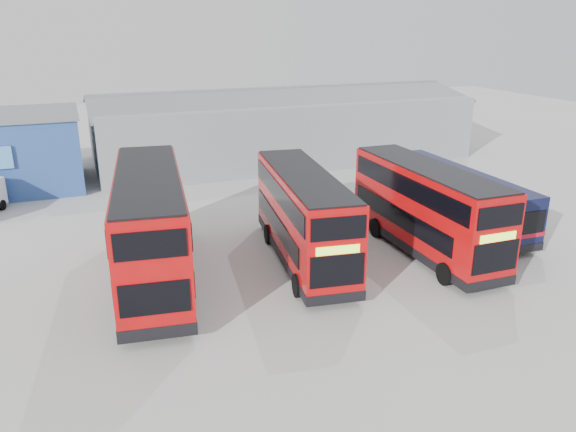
{
  "coord_description": "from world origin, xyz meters",
  "views": [
    {
      "loc": [
        -8.44,
        -24.16,
        10.97
      ],
      "look_at": [
        0.83,
        -0.36,
        2.1
      ],
      "focal_mm": 35.0,
      "sensor_mm": 36.0,
      "label": 1
    }
  ],
  "objects_px": {
    "double_decker_centre": "(304,218)",
    "double_decker_right": "(425,210)",
    "maintenance_shed": "(280,126)",
    "double_decker_left": "(151,229)",
    "single_decker_blue": "(454,198)"
  },
  "relations": [
    {
      "from": "maintenance_shed",
      "to": "double_decker_right",
      "type": "distance_m",
      "value": 22.27
    },
    {
      "from": "maintenance_shed",
      "to": "double_decker_right",
      "type": "relative_size",
      "value": 2.91
    },
    {
      "from": "double_decker_right",
      "to": "single_decker_blue",
      "type": "height_order",
      "value": "double_decker_right"
    },
    {
      "from": "double_decker_centre",
      "to": "double_decker_right",
      "type": "height_order",
      "value": "double_decker_right"
    },
    {
      "from": "double_decker_centre",
      "to": "single_decker_blue",
      "type": "relative_size",
      "value": 0.93
    },
    {
      "from": "maintenance_shed",
      "to": "double_decker_centre",
      "type": "relative_size",
      "value": 2.88
    },
    {
      "from": "double_decker_left",
      "to": "double_decker_centre",
      "type": "bearing_deg",
      "value": -176.23
    },
    {
      "from": "double_decker_right",
      "to": "double_decker_left",
      "type": "bearing_deg",
      "value": 174.13
    },
    {
      "from": "double_decker_left",
      "to": "double_decker_right",
      "type": "distance_m",
      "value": 13.14
    },
    {
      "from": "double_decker_centre",
      "to": "single_decker_blue",
      "type": "xyz_separation_m",
      "value": [
        10.04,
        1.85,
        -0.66
      ]
    },
    {
      "from": "double_decker_left",
      "to": "double_decker_right",
      "type": "bearing_deg",
      "value": -179.36
    },
    {
      "from": "maintenance_shed",
      "to": "double_decker_right",
      "type": "xyz_separation_m",
      "value": [
        -0.65,
        -22.25,
        -0.41
      ]
    },
    {
      "from": "maintenance_shed",
      "to": "double_decker_left",
      "type": "height_order",
      "value": "maintenance_shed"
    },
    {
      "from": "maintenance_shed",
      "to": "double_decker_left",
      "type": "xyz_separation_m",
      "value": [
        -13.69,
        -20.69,
        -0.16
      ]
    },
    {
      "from": "double_decker_right",
      "to": "single_decker_blue",
      "type": "xyz_separation_m",
      "value": [
        4.0,
        2.96,
        -0.67
      ]
    }
  ]
}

